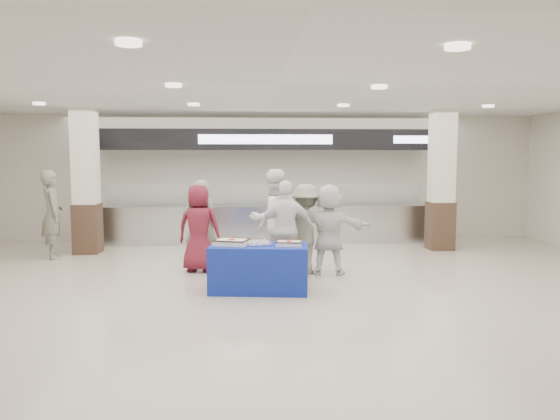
{
  "coord_description": "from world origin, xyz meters",
  "views": [
    {
      "loc": [
        -0.45,
        -8.06,
        2.18
      ],
      "look_at": [
        0.13,
        1.6,
        1.2
      ],
      "focal_mm": 35.0,
      "sensor_mm": 36.0,
      "label": 1
    }
  ],
  "objects": [
    {
      "name": "civilian_white",
      "position": [
        1.03,
        1.71,
        0.83
      ],
      "size": [
        1.59,
        0.67,
        1.66
      ],
      "primitive_type": "imported",
      "rotation": [
        0.0,
        0.0,
        3.02
      ],
      "color": "white",
      "rests_on": "ground"
    },
    {
      "name": "chef_tall",
      "position": [
        0.04,
        2.26,
        0.96
      ],
      "size": [
        1.14,
        1.03,
        1.91
      ],
      "primitive_type": "imported",
      "rotation": [
        0.0,
        0.0,
        3.54
      ],
      "color": "white",
      "rests_on": "ground"
    },
    {
      "name": "sheet_cake_right",
      "position": [
        0.21,
        0.46,
        0.79
      ],
      "size": [
        0.44,
        0.36,
        0.09
      ],
      "color": "silver",
      "rests_on": "display_table"
    },
    {
      "name": "ground",
      "position": [
        0.0,
        0.0,
        0.0
      ],
      "size": [
        14.0,
        14.0,
        0.0
      ],
      "primitive_type": "plane",
      "color": "beige",
      "rests_on": "ground"
    },
    {
      "name": "display_table",
      "position": [
        -0.27,
        0.54,
        0.38
      ],
      "size": [
        1.63,
        0.95,
        0.75
      ],
      "primitive_type": "cube",
      "rotation": [
        0.0,
        0.0,
        -0.12
      ],
      "color": "navy",
      "rests_on": "ground"
    },
    {
      "name": "sheet_cake_left",
      "position": [
        -0.7,
        0.57,
        0.8
      ],
      "size": [
        0.61,
        0.54,
        0.11
      ],
      "color": "silver",
      "rests_on": "display_table"
    },
    {
      "name": "chef_short",
      "position": [
        0.24,
        1.53,
        0.87
      ],
      "size": [
        1.02,
        0.43,
        1.73
      ],
      "primitive_type": "imported",
      "rotation": [
        0.0,
        0.0,
        3.13
      ],
      "color": "white",
      "rests_on": "ground"
    },
    {
      "name": "serving_line",
      "position": [
        0.0,
        5.4,
        1.16
      ],
      "size": [
        8.7,
        0.85,
        2.8
      ],
      "color": "silver",
      "rests_on": "ground"
    },
    {
      "name": "column_left",
      "position": [
        -4.0,
        4.2,
        1.53
      ],
      "size": [
        0.55,
        0.55,
        3.2
      ],
      "color": "#372419",
      "rests_on": "ground"
    },
    {
      "name": "soldier_bg",
      "position": [
        -4.54,
        3.59,
        0.93
      ],
      "size": [
        0.68,
        0.8,
        1.87
      ],
      "primitive_type": "imported",
      "rotation": [
        0.0,
        0.0,
        1.98
      ],
      "color": "slate",
      "rests_on": "ground"
    },
    {
      "name": "civilian_maroon",
      "position": [
        -1.35,
        2.09,
        0.83
      ],
      "size": [
        0.89,
        0.67,
        1.65
      ],
      "primitive_type": "imported",
      "rotation": [
        0.0,
        0.0,
        2.95
      ],
      "color": "maroon",
      "rests_on": "ground"
    },
    {
      "name": "column_right",
      "position": [
        4.0,
        4.2,
        1.53
      ],
      "size": [
        0.55,
        0.55,
        3.2
      ],
      "color": "#372419",
      "rests_on": "ground"
    },
    {
      "name": "cupcake_tray",
      "position": [
        -0.28,
        0.56,
        0.78
      ],
      "size": [
        0.41,
        0.35,
        0.06
      ],
      "color": "silver",
      "rests_on": "display_table"
    },
    {
      "name": "soldier_b",
      "position": [
        0.62,
        1.84,
        0.82
      ],
      "size": [
        1.19,
        0.89,
        1.65
      ],
      "primitive_type": "imported",
      "rotation": [
        0.0,
        0.0,
        2.85
      ],
      "color": "slate",
      "rests_on": "ground"
    },
    {
      "name": "soldier_a",
      "position": [
        -1.33,
        2.17,
        0.86
      ],
      "size": [
        0.73,
        0.61,
        1.72
      ],
      "primitive_type": "imported",
      "rotation": [
        0.0,
        0.0,
        3.51
      ],
      "color": "slate",
      "rests_on": "ground"
    }
  ]
}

